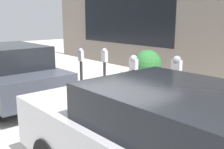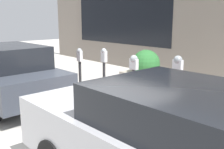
{
  "view_description": "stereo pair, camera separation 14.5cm",
  "coord_description": "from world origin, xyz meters",
  "px_view_note": "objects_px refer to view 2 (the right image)",
  "views": [
    {
      "loc": [
        -4.46,
        3.77,
        2.19
      ],
      "look_at": [
        0.0,
        -0.08,
        0.91
      ],
      "focal_mm": 42.0,
      "sensor_mm": 36.0,
      "label": 1
    },
    {
      "loc": [
        -4.36,
        3.88,
        2.19
      ],
      "look_at": [
        0.0,
        -0.08,
        0.91
      ],
      "focal_mm": 42.0,
      "sensor_mm": 36.0,
      "label": 2
    }
  ],
  "objects_px": {
    "parking_meter_fourth": "(80,66)",
    "planter_box": "(146,75)",
    "parking_meter_middle": "(104,68)",
    "parked_car_middle": "(6,73)",
    "parking_meter_nearest": "(177,75)",
    "parking_meter_second": "(134,72)"
  },
  "relations": [
    {
      "from": "parking_meter_fourth",
      "to": "planter_box",
      "type": "height_order",
      "value": "parking_meter_fourth"
    },
    {
      "from": "planter_box",
      "to": "parking_meter_middle",
      "type": "bearing_deg",
      "value": 90.29
    },
    {
      "from": "parking_meter_middle",
      "to": "parked_car_middle",
      "type": "bearing_deg",
      "value": 41.87
    },
    {
      "from": "parking_meter_fourth",
      "to": "planter_box",
      "type": "bearing_deg",
      "value": -123.09
    },
    {
      "from": "parking_meter_nearest",
      "to": "parking_meter_fourth",
      "type": "height_order",
      "value": "parking_meter_nearest"
    },
    {
      "from": "parking_meter_fourth",
      "to": "parked_car_middle",
      "type": "relative_size",
      "value": 0.34
    },
    {
      "from": "parking_meter_second",
      "to": "parked_car_middle",
      "type": "xyz_separation_m",
      "value": [
        2.96,
        1.7,
        -0.24
      ]
    },
    {
      "from": "parking_meter_fourth",
      "to": "planter_box",
      "type": "distance_m",
      "value": 1.94
    },
    {
      "from": "parking_meter_nearest",
      "to": "parking_meter_middle",
      "type": "distance_m",
      "value": 2.18
    },
    {
      "from": "parking_meter_nearest",
      "to": "parking_meter_second",
      "type": "distance_m",
      "value": 1.15
    },
    {
      "from": "parking_meter_fourth",
      "to": "parking_meter_second",
      "type": "bearing_deg",
      "value": 179.02
    },
    {
      "from": "parking_meter_second",
      "to": "parking_meter_middle",
      "type": "bearing_deg",
      "value": -1.44
    },
    {
      "from": "parking_meter_nearest",
      "to": "parked_car_middle",
      "type": "height_order",
      "value": "parking_meter_nearest"
    },
    {
      "from": "parking_meter_middle",
      "to": "planter_box",
      "type": "distance_m",
      "value": 1.66
    },
    {
      "from": "parking_meter_middle",
      "to": "planter_box",
      "type": "height_order",
      "value": "parking_meter_middle"
    },
    {
      "from": "parking_meter_middle",
      "to": "parked_car_middle",
      "type": "relative_size",
      "value": 0.36
    },
    {
      "from": "parked_car_middle",
      "to": "parking_meter_middle",
      "type": "bearing_deg",
      "value": -138.95
    },
    {
      "from": "parking_meter_nearest",
      "to": "parking_meter_second",
      "type": "height_order",
      "value": "parking_meter_nearest"
    },
    {
      "from": "parking_meter_middle",
      "to": "parking_meter_fourth",
      "type": "height_order",
      "value": "parking_meter_middle"
    },
    {
      "from": "parking_meter_second",
      "to": "parked_car_middle",
      "type": "bearing_deg",
      "value": 29.85
    },
    {
      "from": "parking_meter_nearest",
      "to": "parking_meter_second",
      "type": "relative_size",
      "value": 1.08
    },
    {
      "from": "parking_meter_middle",
      "to": "parking_meter_fourth",
      "type": "distance_m",
      "value": 1.05
    }
  ]
}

